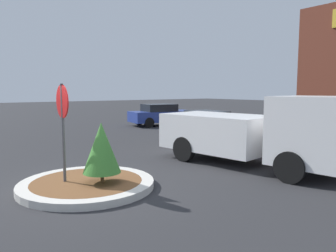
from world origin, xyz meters
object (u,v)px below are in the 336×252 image
Objects in this scene: parked_sedan_white at (208,122)px; parked_sedan_blue at (161,115)px; utility_truck at (254,132)px; stop_sign at (63,115)px.

parked_sedan_blue is at bearing 179.65° from parked_sedan_white.
parked_sedan_white is (-6.31, 4.00, -0.44)m from utility_truck.
parked_sedan_white is (-5.04, 9.54, -1.14)m from stop_sign.
parked_sedan_blue is (-11.59, 4.62, -0.36)m from utility_truck.
parked_sedan_blue reaches higher than parked_sedan_white.
stop_sign is 14.53m from parked_sedan_blue.
stop_sign reaches higher than utility_truck.
stop_sign is 0.41× the size of utility_truck.
stop_sign is at bearing -125.44° from parked_sedan_blue.
utility_truck is at bearing -26.05° from parked_sedan_white.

